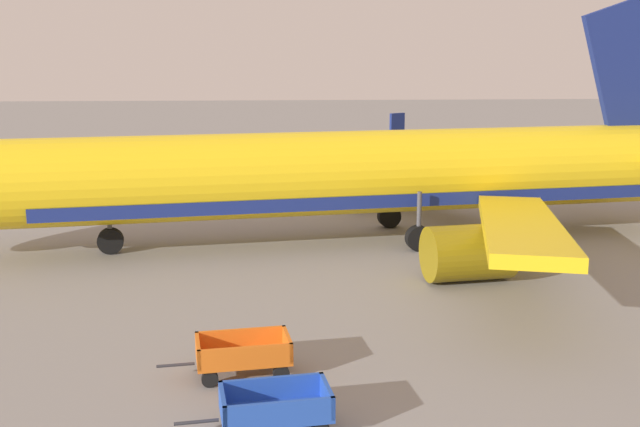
# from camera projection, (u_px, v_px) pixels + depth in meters

# --- Properties ---
(airplane) EXTENTS (37.62, 30.32, 11.34)m
(airplane) POSITION_uv_depth(u_px,v_px,m) (373.00, 174.00, 34.18)
(airplane) COLOR yellow
(airplane) RESTS_ON ground
(baggage_cart_third_in_row) EXTENTS (3.62, 1.74, 1.07)m
(baggage_cart_third_in_row) POSITION_uv_depth(u_px,v_px,m) (275.00, 408.00, 17.45)
(baggage_cart_third_in_row) COLOR #234CB2
(baggage_cart_third_in_row) RESTS_ON ground
(baggage_cart_fourth_in_row) EXTENTS (3.62, 1.74, 1.07)m
(baggage_cart_fourth_in_row) POSITION_uv_depth(u_px,v_px,m) (243.00, 354.00, 20.49)
(baggage_cart_fourth_in_row) COLOR orange
(baggage_cart_fourth_in_row) RESTS_ON ground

